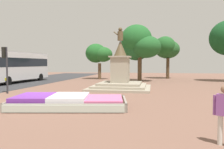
# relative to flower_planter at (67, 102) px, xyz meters

# --- Properties ---
(ground_plane) EXTENTS (79.15, 79.15, 0.00)m
(ground_plane) POSITION_rel_flower_planter_xyz_m (-1.93, 1.31, -0.27)
(ground_plane) COLOR brown
(flower_planter) EXTENTS (6.09, 3.78, 0.61)m
(flower_planter) POSITION_rel_flower_planter_xyz_m (0.00, 0.00, 0.00)
(flower_planter) COLOR #38281C
(flower_planter) RESTS_ON ground_plane
(statue_monument) EXTENTS (5.11, 5.11, 5.25)m
(statue_monument) POSITION_rel_flower_planter_xyz_m (1.48, 8.15, 0.73)
(statue_monument) COLOR #A09581
(statue_monument) RESTS_ON ground_plane
(traffic_light_mid_block) EXTENTS (0.42, 0.30, 3.39)m
(traffic_light_mid_block) POSITION_rel_flower_planter_xyz_m (-6.31, 3.88, 2.07)
(traffic_light_mid_block) COLOR #2D2D33
(traffic_light_mid_block) RESTS_ON ground_plane
(city_bus) EXTENTS (2.90, 10.21, 3.48)m
(city_bus) POSITION_rel_flower_planter_xyz_m (-11.22, 12.15, 1.72)
(city_bus) COLOR silver
(city_bus) RESTS_ON ground_plane
(pedestrian_with_handbag) EXTENTS (0.52, 0.37, 1.62)m
(pedestrian_with_handbag) POSITION_rel_flower_planter_xyz_m (6.10, -4.10, 0.67)
(pedestrian_with_handbag) COLOR beige
(pedestrian_with_handbag) RESTS_ON ground_plane
(park_tree_far_left) EXTENTS (4.98, 4.45, 6.97)m
(park_tree_far_left) POSITION_rel_flower_planter_xyz_m (2.48, 16.99, 4.38)
(park_tree_far_left) COLOR #4C3823
(park_tree_far_left) RESTS_ON ground_plane
(park_tree_street_side) EXTENTS (3.90, 3.13, 4.99)m
(park_tree_street_side) POSITION_rel_flower_planter_xyz_m (-3.34, 19.59, 3.29)
(park_tree_street_side) COLOR brown
(park_tree_street_side) RESTS_ON ground_plane
(park_tree_mid_canopy) EXTENTS (3.97, 3.93, 6.09)m
(park_tree_mid_canopy) POSITION_rel_flower_planter_xyz_m (6.02, 22.52, 4.25)
(park_tree_mid_canopy) COLOR #4C3823
(park_tree_mid_canopy) RESTS_ON ground_plane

